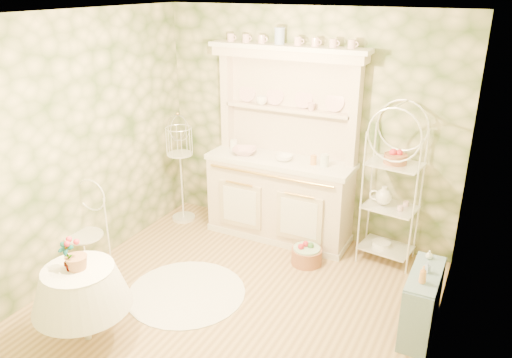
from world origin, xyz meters
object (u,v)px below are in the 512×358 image
at_px(round_table, 83,301).
at_px(floor_basket, 307,254).
at_px(birdcage_stand, 181,164).
at_px(bakers_rack, 392,186).
at_px(side_shelf, 422,302).
at_px(cafe_chair, 84,234).
at_px(kitchen_dresser, 280,147).

xyz_separation_m(round_table, floor_basket, (1.26, 2.05, -0.27)).
bearing_deg(birdcage_stand, bakers_rack, 3.89).
bearing_deg(round_table, side_shelf, 28.72).
bearing_deg(cafe_chair, round_table, -51.56).
distance_m(side_shelf, cafe_chair, 3.42).
bearing_deg(birdcage_stand, kitchen_dresser, 6.90).
height_order(cafe_chair, birdcage_stand, birdcage_stand).
height_order(kitchen_dresser, cafe_chair, kitchen_dresser).
relative_size(kitchen_dresser, side_shelf, 3.07).
relative_size(cafe_chair, birdcage_stand, 0.60).
height_order(kitchen_dresser, round_table, kitchen_dresser).
bearing_deg(floor_basket, cafe_chair, -148.50).
distance_m(cafe_chair, floor_basket, 2.41).
distance_m(kitchen_dresser, cafe_chair, 2.36).
bearing_deg(floor_basket, round_table, -121.55).
bearing_deg(round_table, cafe_chair, 133.81).
height_order(bakers_rack, round_table, bakers_rack).
distance_m(round_table, cafe_chair, 1.12).
height_order(round_table, birdcage_stand, birdcage_stand).
distance_m(round_table, birdcage_stand, 2.47).
bearing_deg(kitchen_dresser, birdcage_stand, -173.10).
bearing_deg(cafe_chair, bakers_rack, 26.45).
bearing_deg(bakers_rack, round_table, -120.65).
xyz_separation_m(side_shelf, floor_basket, (-1.33, 0.63, -0.20)).
xyz_separation_m(bakers_rack, round_table, (-2.02, -2.54, -0.50)).
relative_size(kitchen_dresser, floor_basket, 6.06).
relative_size(round_table, birdcage_stand, 0.50).
xyz_separation_m(round_table, birdcage_stand, (-0.61, 2.36, 0.38)).
height_order(bakers_rack, birdcage_stand, bakers_rack).
distance_m(cafe_chair, birdcage_stand, 1.59).
bearing_deg(floor_basket, kitchen_dresser, 139.69).
height_order(kitchen_dresser, bakers_rack, kitchen_dresser).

